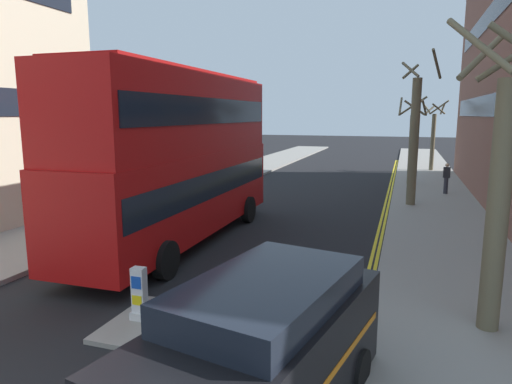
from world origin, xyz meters
The scene contains 13 objects.
sidewalk_right centered at (6.50, 16.00, 0.07)m, with size 4.00×80.00×0.14m, color gray.
sidewalk_left centered at (-6.50, 16.00, 0.07)m, with size 4.00×80.00×0.14m, color gray.
kerb_line_outer centered at (4.40, 14.00, 0.00)m, with size 0.10×56.00×0.01m, color yellow.
kerb_line_inner centered at (4.24, 14.00, 0.00)m, with size 0.10×56.00×0.01m, color yellow.
traffic_island centered at (0.00, 4.88, 0.05)m, with size 1.10×2.20×0.10m, color gray.
keep_left_bollard centered at (0.00, 4.88, 0.61)m, with size 0.36×0.28×1.11m.
double_decker_bus_away centered at (-2.05, 10.67, 3.03)m, with size 2.86×10.83×5.64m.
taxi_minivan centered at (3.32, 2.61, 1.07)m, with size 2.81×5.09×2.12m.
pedestrian_far centered at (7.16, 22.84, 0.99)m, with size 0.34×0.22×1.62m.
street_tree_near centered at (5.35, 25.93, 2.66)m, with size 1.64×1.65×5.24m.
street_tree_mid centered at (6.93, 33.57, 2.76)m, with size 2.10×2.10×5.30m.
street_tree_far centered at (5.39, 19.19, 3.20)m, with size 1.77×1.69×6.88m.
street_tree_distant centered at (6.74, 6.61, 2.89)m, with size 1.95×2.04×5.90m.
Camera 1 is at (5.04, -2.70, 4.29)m, focal length 31.70 mm.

